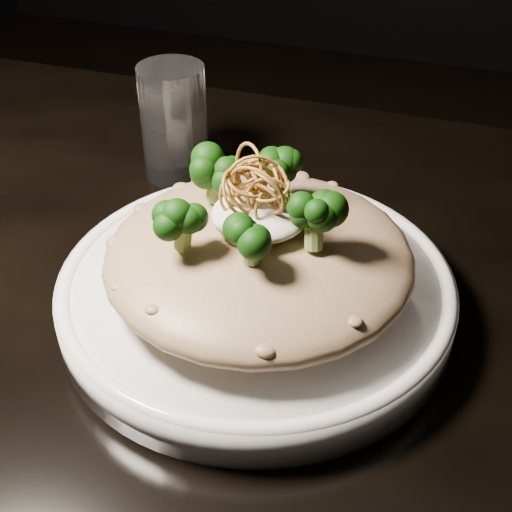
{
  "coord_description": "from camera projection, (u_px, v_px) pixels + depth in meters",
  "views": [
    {
      "loc": [
        0.19,
        -0.43,
        1.14
      ],
      "look_at": [
        0.05,
        -0.0,
        0.81
      ],
      "focal_mm": 50.0,
      "sensor_mm": 36.0,
      "label": 1
    }
  ],
  "objects": [
    {
      "name": "table",
      "position": [
        211.0,
        362.0,
        0.66
      ],
      "size": [
        1.1,
        0.8,
        0.75
      ],
      "color": "black",
      "rests_on": "ground"
    },
    {
      "name": "plate",
      "position": [
        256.0,
        293.0,
        0.58
      ],
      "size": [
        0.32,
        0.32,
        0.03
      ],
      "primitive_type": "cylinder",
      "color": "white",
      "rests_on": "table"
    },
    {
      "name": "broccoli",
      "position": [
        255.0,
        197.0,
        0.52
      ],
      "size": [
        0.15,
        0.15,
        0.05
      ],
      "primitive_type": null,
      "color": "black",
      "rests_on": "risotto"
    },
    {
      "name": "drinking_glass",
      "position": [
        174.0,
        123.0,
        0.74
      ],
      "size": [
        0.08,
        0.08,
        0.12
      ],
      "primitive_type": "cylinder",
      "rotation": [
        0.0,
        0.0,
        0.2
      ],
      "color": "silver",
      "rests_on": "table"
    },
    {
      "name": "cheese",
      "position": [
        260.0,
        214.0,
        0.53
      ],
      "size": [
        0.07,
        0.07,
        0.02
      ],
      "primitive_type": "ellipsoid",
      "color": "silver",
      "rests_on": "risotto"
    },
    {
      "name": "shallots",
      "position": [
        256.0,
        175.0,
        0.52
      ],
      "size": [
        0.07,
        0.07,
        0.04
      ],
      "primitive_type": null,
      "color": "brown",
      "rests_on": "cheese"
    },
    {
      "name": "risotto",
      "position": [
        259.0,
        256.0,
        0.55
      ],
      "size": [
        0.24,
        0.24,
        0.05
      ],
      "primitive_type": "ellipsoid",
      "color": "brown",
      "rests_on": "plate"
    }
  ]
}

